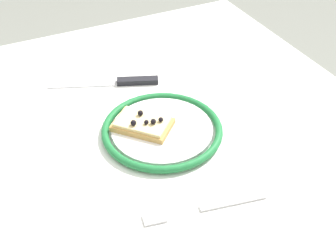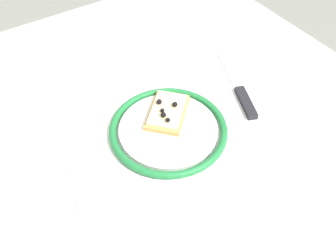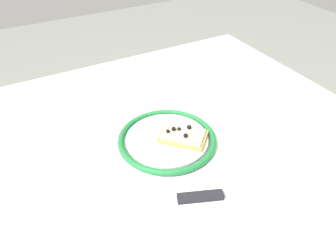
{
  "view_description": "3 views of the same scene",
  "coord_description": "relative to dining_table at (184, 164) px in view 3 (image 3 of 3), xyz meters",
  "views": [
    {
      "loc": [
        -0.58,
        0.22,
        1.24
      ],
      "look_at": [
        -0.04,
        -0.04,
        0.75
      ],
      "focal_mm": 46.44,
      "sensor_mm": 36.0,
      "label": 1
    },
    {
      "loc": [
        -0.27,
        -0.44,
        1.25
      ],
      "look_at": [
        -0.02,
        -0.05,
        0.73
      ],
      "focal_mm": 39.23,
      "sensor_mm": 36.0,
      "label": 2
    },
    {
      "loc": [
        0.49,
        -0.32,
        1.21
      ],
      "look_at": [
        -0.03,
        -0.03,
        0.74
      ],
      "focal_mm": 34.69,
      "sensor_mm": 36.0,
      "label": 3
    }
  ],
  "objects": [
    {
      "name": "pizza_slice_near",
      "position": [
        0.01,
        -0.01,
        0.1
      ],
      "size": [
        0.12,
        0.12,
        0.03
      ],
      "color": "tan",
      "rests_on": "plate"
    },
    {
      "name": "fork",
      "position": [
        -0.21,
        -0.02,
        0.08
      ],
      "size": [
        0.05,
        0.2,
        0.0
      ],
      "color": "beige",
      "rests_on": "dining_table"
    },
    {
      "name": "dining_table",
      "position": [
        0.0,
        0.0,
        0.0
      ],
      "size": [
        0.93,
        0.96,
        0.71
      ],
      "color": "white",
      "rests_on": "ground_plane"
    },
    {
      "name": "plate",
      "position": [
        -0.01,
        -0.04,
        0.09
      ],
      "size": [
        0.23,
        0.23,
        0.02
      ],
      "color": "white",
      "rests_on": "dining_table"
    },
    {
      "name": "knife",
      "position": [
        0.18,
        -0.04,
        0.08
      ],
      "size": [
        0.11,
        0.23,
        0.01
      ],
      "color": "silver",
      "rests_on": "dining_table"
    }
  ]
}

